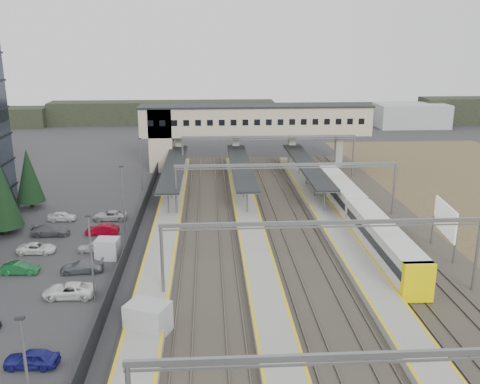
{
  "coord_description": "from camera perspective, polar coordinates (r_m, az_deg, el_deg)",
  "views": [
    {
      "loc": [
        2.15,
        -51.02,
        22.27
      ],
      "look_at": [
        5.98,
        12.38,
        4.0
      ],
      "focal_mm": 40.0,
      "sensor_mm": 36.0,
      "label": 1
    }
  ],
  "objects": [
    {
      "name": "ground",
      "position": [
        55.71,
        -5.43,
        -7.59
      ],
      "size": [
        220.0,
        220.0,
        0.0
      ],
      "primitive_type": "plane",
      "color": "#2B2B2D",
      "rests_on": "ground"
    },
    {
      "name": "car_park",
      "position": [
        51.81,
        -20.59,
        -9.77
      ],
      "size": [
        10.58,
        44.58,
        1.29
      ],
      "color": "#A0A0A4",
      "rests_on": "ground"
    },
    {
      "name": "lampposts",
      "position": [
        56.18,
        -13.69,
        -3.04
      ],
      "size": [
        0.5,
        53.25,
        8.07
      ],
      "color": "slate",
      "rests_on": "ground"
    },
    {
      "name": "fence",
      "position": [
        60.54,
        -11.49,
        -4.86
      ],
      "size": [
        0.08,
        90.0,
        2.0
      ],
      "color": "#26282B",
      "rests_on": "ground"
    },
    {
      "name": "relay_cabin_near",
      "position": [
        43.17,
        -9.77,
        -13.23
      ],
      "size": [
        3.86,
        3.43,
        2.65
      ],
      "color": "#A0A3A5",
      "rests_on": "ground"
    },
    {
      "name": "relay_cabin_far",
      "position": [
        58.08,
        -13.94,
        -5.86
      ],
      "size": [
        2.54,
        2.2,
        2.13
      ],
      "color": "#A0A3A5",
      "rests_on": "ground"
    },
    {
      "name": "rail_corridor",
      "position": [
        60.6,
        3.61,
        -5.25
      ],
      "size": [
        34.0,
        90.0,
        0.92
      ],
      "color": "#363029",
      "rests_on": "ground"
    },
    {
      "name": "canopies",
      "position": [
        80.29,
        0.1,
        2.84
      ],
      "size": [
        23.1,
        30.0,
        3.28
      ],
      "color": "black",
      "rests_on": "ground"
    },
    {
      "name": "footbridge",
      "position": [
        94.28,
        -0.04,
        7.3
      ],
      "size": [
        40.4,
        6.4,
        11.2
      ],
      "color": "beige",
      "rests_on": "ground"
    },
    {
      "name": "gantries",
      "position": [
        57.27,
        6.59,
        -0.57
      ],
      "size": [
        28.4,
        62.28,
        7.17
      ],
      "color": "slate",
      "rests_on": "ground"
    },
    {
      "name": "train",
      "position": [
        65.79,
        12.47,
        -2.28
      ],
      "size": [
        2.8,
        38.96,
        3.53
      ],
      "color": "silver",
      "rests_on": "ground"
    },
    {
      "name": "billboard",
      "position": [
        60.26,
        21.03,
        -2.85
      ],
      "size": [
        0.76,
        6.55,
        5.68
      ],
      "color": "slate",
      "rests_on": "ground"
    },
    {
      "name": "treeline_far",
      "position": [
        146.2,
        5.15,
        8.39
      ],
      "size": [
        170.0,
        19.0,
        7.0
      ],
      "color": "black",
      "rests_on": "ground"
    }
  ]
}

